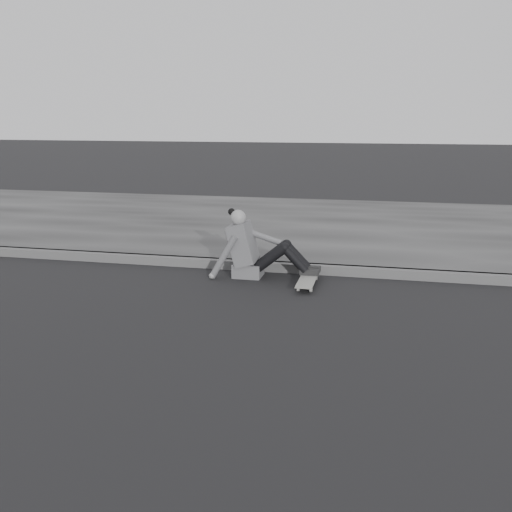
{
  "coord_description": "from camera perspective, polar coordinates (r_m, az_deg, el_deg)",
  "views": [
    {
      "loc": [
        1.39,
        -4.63,
        2.01
      ],
      "look_at": [
        0.07,
        1.36,
        0.5
      ],
      "focal_mm": 40.0,
      "sensor_mm": 36.0,
      "label": 1
    }
  ],
  "objects": [
    {
      "name": "seated_woman",
      "position": [
        7.25,
        -0.29,
        0.68
      ],
      "size": [
        1.38,
        0.46,
        0.88
      ],
      "color": "#565658",
      "rests_on": "ground"
    },
    {
      "name": "curb",
      "position": [
        7.6,
        1.42,
        -1.04
      ],
      "size": [
        24.0,
        0.16,
        0.12
      ],
      "primitive_type": "cube",
      "color": "#4D4D4D",
      "rests_on": "ground"
    },
    {
      "name": "ground",
      "position": [
        5.24,
        -4.04,
        -8.78
      ],
      "size": [
        80.0,
        80.0,
        0.0
      ],
      "primitive_type": "plane",
      "color": "black",
      "rests_on": "ground"
    },
    {
      "name": "skateboard",
      "position": [
        6.97,
        5.18,
        -2.39
      ],
      "size": [
        0.2,
        0.78,
        0.09
      ],
      "color": "#9C9C97",
      "rests_on": "ground"
    },
    {
      "name": "sidewalk",
      "position": [
        10.51,
        4.58,
        3.09
      ],
      "size": [
        24.0,
        6.0,
        0.12
      ],
      "primitive_type": "cube",
      "color": "#353535",
      "rests_on": "ground"
    }
  ]
}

